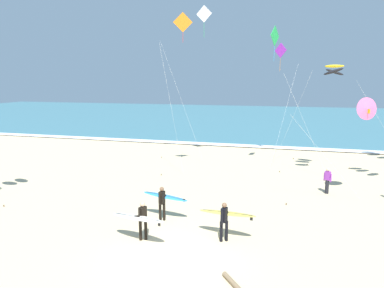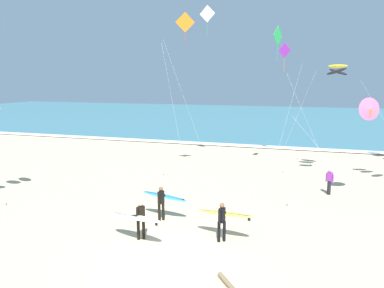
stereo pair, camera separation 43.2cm
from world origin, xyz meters
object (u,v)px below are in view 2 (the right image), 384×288
object	(u,v)px
kite_diamond_violet_distant	(285,54)
kite_arc_golden_high	(337,70)
driftwood_log	(230,286)
surfer_trailing	(223,217)
surfer_third	(138,217)
kite_diamond_emerald_near	(278,40)
kite_diamond_ivory_extra	(206,20)
kite_diamond_amber_close	(184,28)
surfer_lead	(163,199)
kite_delta_rose_far	(370,109)
bystander_purple_top	(329,181)

from	to	relation	value
kite_diamond_violet_distant	kite_arc_golden_high	bearing A→B (deg)	-55.39
kite_diamond_violet_distant	driftwood_log	bearing A→B (deg)	-91.24
surfer_trailing	surfer_third	size ratio (longest dim) A/B	0.98
kite_diamond_emerald_near	kite_diamond_violet_distant	distance (m)	4.41
kite_diamond_ivory_extra	kite_diamond_amber_close	bearing A→B (deg)	-93.84
surfer_lead	kite_diamond_emerald_near	size ratio (longest dim) A/B	0.23
kite_diamond_emerald_near	kite_arc_golden_high	xyz separation A→B (m)	(3.98, -0.96, -2.14)
kite_arc_golden_high	kite_diamond_violet_distant	world-z (taller)	kite_diamond_violet_distant
kite_diamond_emerald_near	kite_arc_golden_high	size ratio (longest dim) A/B	1.36
kite_diamond_amber_close	driftwood_log	distance (m)	17.63
kite_diamond_violet_distant	kite_diamond_amber_close	bearing A→B (deg)	-130.05
surfer_third	driftwood_log	world-z (taller)	surfer_third
kite_arc_golden_high	driftwood_log	bearing A→B (deg)	-104.98
kite_delta_rose_far	driftwood_log	distance (m)	13.05
bystander_purple_top	driftwood_log	size ratio (longest dim) A/B	1.03
kite_diamond_amber_close	kite_arc_golden_high	bearing A→B (deg)	12.47
surfer_trailing	kite_diamond_emerald_near	size ratio (longest dim) A/B	0.25
surfer_trailing	bystander_purple_top	xyz separation A→B (m)	(4.75, 7.92, -0.24)
kite_delta_rose_far	bystander_purple_top	size ratio (longest dim) A/B	3.67
kite_arc_golden_high	kite_diamond_amber_close	size ratio (longest dim) A/B	0.69
driftwood_log	surfer_third	bearing A→B (deg)	152.16
surfer_trailing	driftwood_log	size ratio (longest dim) A/B	1.69
kite_diamond_emerald_near	kite_diamond_amber_close	xyz separation A→B (m)	(-6.01, -3.17, 0.68)
kite_diamond_emerald_near	kite_diamond_ivory_extra	distance (m)	6.14
surfer_third	kite_arc_golden_high	world-z (taller)	kite_arc_golden_high
kite_diamond_emerald_near	bystander_purple_top	bearing A→B (deg)	-53.49
surfer_third	driftwood_log	xyz separation A→B (m)	(4.40, -2.32, -0.97)
surfer_lead	surfer_trailing	size ratio (longest dim) A/B	0.94
surfer_lead	kite_diamond_amber_close	xyz separation A→B (m)	(-1.58, 8.26, 9.20)
kite_delta_rose_far	kite_diamond_violet_distant	size ratio (longest dim) A/B	0.59
surfer_third	bystander_purple_top	world-z (taller)	surfer_third
surfer_third	kite_diamond_emerald_near	size ratio (longest dim) A/B	0.25
kite_diamond_amber_close	surfer_third	bearing A→B (deg)	-82.24
kite_delta_rose_far	kite_diamond_amber_close	xyz separation A→B (m)	(-11.36, 2.47, 5.05)
kite_diamond_emerald_near	surfer_third	bearing A→B (deg)	-107.94
surfer_third	kite_diamond_amber_close	bearing A→B (deg)	97.76
kite_diamond_emerald_near	driftwood_log	size ratio (longest dim) A/B	6.88
kite_diamond_emerald_near	kite_diamond_violet_distant	bearing A→B (deg)	85.91
surfer_third	kite_diamond_emerald_near	distance (m)	17.01
kite_delta_rose_far	kite_diamond_amber_close	distance (m)	12.67
kite_diamond_amber_close	kite_diamond_ivory_extra	xyz separation A→B (m)	(0.30, 4.44, 1.17)
surfer_trailing	surfer_third	xyz separation A→B (m)	(-3.42, -1.17, 0.00)
kite_diamond_emerald_near	bystander_purple_top	world-z (taller)	kite_diamond_emerald_near
surfer_lead	kite_diamond_ivory_extra	size ratio (longest dim) A/B	0.20
kite_arc_golden_high	bystander_purple_top	size ratio (longest dim) A/B	4.90
surfer_third	surfer_trailing	bearing A→B (deg)	18.82
kite_diamond_violet_distant	kite_diamond_amber_close	world-z (taller)	kite_diamond_amber_close
kite_diamond_amber_close	kite_diamond_violet_distant	bearing A→B (deg)	49.95
kite_diamond_emerald_near	kite_diamond_ivory_extra	bearing A→B (deg)	167.52
kite_delta_rose_far	kite_diamond_violet_distant	bearing A→B (deg)	116.75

